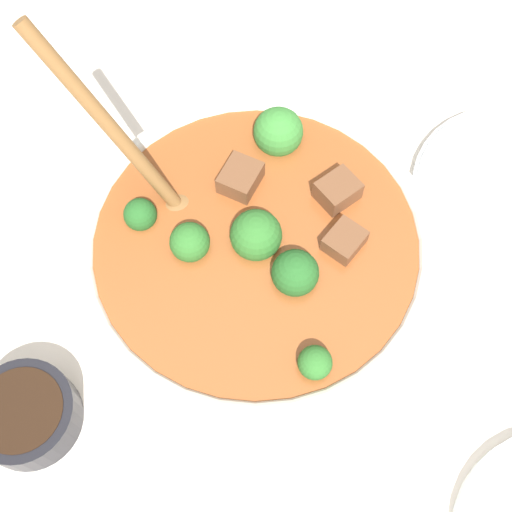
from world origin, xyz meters
name	(u,v)px	position (x,y,z in m)	size (l,w,h in m)	color
ground_plane	(256,286)	(0.00, 0.00, 0.00)	(4.00, 4.00, 0.00)	silver
stew_bowl	(256,258)	(0.00, 0.00, 0.06)	(0.30, 0.30, 0.25)	white
condiment_bowl	(26,414)	(-0.23, -0.04, 0.02)	(0.09, 0.09, 0.04)	black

